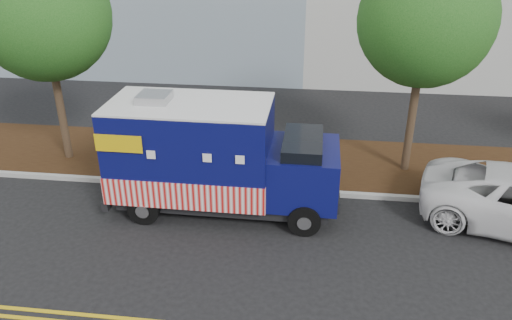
# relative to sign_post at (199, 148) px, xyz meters

# --- Properties ---
(ground) EXTENTS (120.00, 120.00, 0.00)m
(ground) POSITION_rel_sign_post_xyz_m (0.92, -1.80, -1.20)
(ground) COLOR black
(ground) RESTS_ON ground
(curb) EXTENTS (120.00, 0.18, 0.15)m
(curb) POSITION_rel_sign_post_xyz_m (0.92, -0.40, -1.12)
(curb) COLOR #9E9E99
(curb) RESTS_ON ground
(mulch_strip) EXTENTS (120.00, 4.00, 0.15)m
(mulch_strip) POSITION_rel_sign_post_xyz_m (0.92, 1.70, -1.12)
(mulch_strip) COLOR black
(mulch_strip) RESTS_ON ground
(tree_a) EXTENTS (4.17, 4.17, 7.13)m
(tree_a) POSITION_rel_sign_post_xyz_m (-4.97, 1.00, 3.83)
(tree_a) COLOR #38281C
(tree_a) RESTS_ON ground
(tree_c) EXTENTS (4.02, 4.02, 7.07)m
(tree_c) POSITION_rel_sign_post_xyz_m (6.67, 1.49, 3.84)
(tree_c) COLOR #38281C
(tree_c) RESTS_ON ground
(sign_post) EXTENTS (0.06, 0.06, 2.40)m
(sign_post) POSITION_rel_sign_post_xyz_m (0.00, 0.00, 0.00)
(sign_post) COLOR #473828
(sign_post) RESTS_ON ground
(food_truck) EXTENTS (6.59, 2.56, 3.46)m
(food_truck) POSITION_rel_sign_post_xyz_m (0.73, -1.48, 0.37)
(food_truck) COLOR black
(food_truck) RESTS_ON ground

